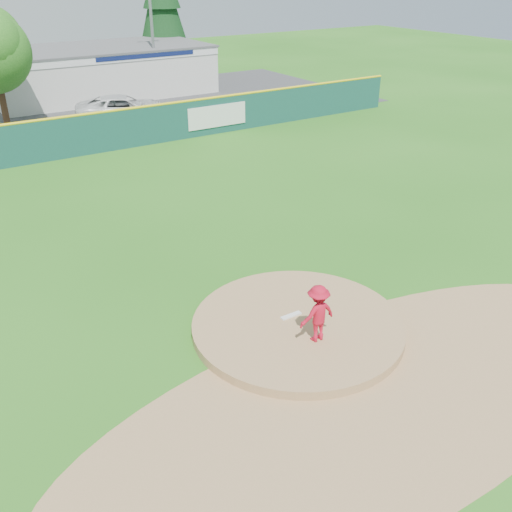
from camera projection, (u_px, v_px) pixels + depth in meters
ground at (297, 330)px, 14.89m from camera, size 120.00×120.00×0.00m
pitchers_mound at (297, 330)px, 14.89m from camera, size 5.50×5.50×0.50m
pitching_rubber at (291, 316)px, 14.99m from camera, size 0.60×0.15×0.04m
infield_dirt_arc at (378, 394)px, 12.65m from camera, size 15.40×15.40×0.01m
parking_lot at (36, 119)px, 35.05m from camera, size 44.00×16.00×0.02m
pitcher at (318, 313)px, 13.75m from camera, size 0.97×0.56×1.50m
van at (123, 109)px, 34.09m from camera, size 6.06×4.18×1.54m
pool_building_grp at (100, 71)px, 40.92m from camera, size 15.20×8.20×3.31m
fence_banners at (48, 141)px, 27.10m from camera, size 22.05×0.04×1.20m
outfield_fence at (79, 134)px, 27.84m from camera, size 40.00×0.14×2.07m
conifer_tree at (162, 5)px, 45.52m from camera, size 4.40×4.40×9.50m
light_pole_right at (151, 13)px, 38.36m from camera, size 1.75×0.25×10.00m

